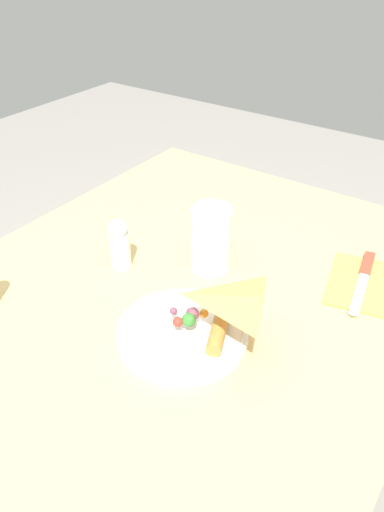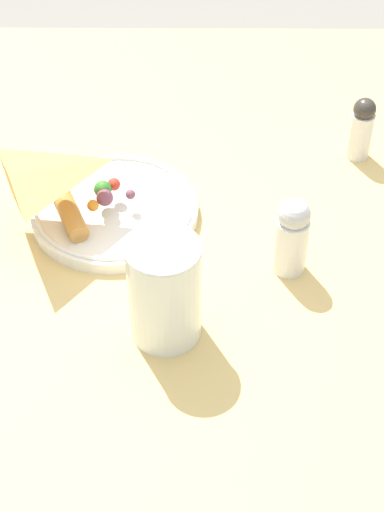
% 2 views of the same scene
% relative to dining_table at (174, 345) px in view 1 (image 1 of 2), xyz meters
% --- Properties ---
extents(dining_table, '(1.10, 0.82, 0.77)m').
position_rel_dining_table_xyz_m(dining_table, '(0.00, 0.00, 0.00)').
color(dining_table, '#DBB770').
rests_on(dining_table, ground_plane).
extents(plate_pizza, '(0.21, 0.21, 0.05)m').
position_rel_dining_table_xyz_m(plate_pizza, '(0.07, 0.07, 0.13)').
color(plate_pizza, white).
rests_on(plate_pizza, dining_table).
extents(milk_glass, '(0.08, 0.08, 0.12)m').
position_rel_dining_table_xyz_m(milk_glass, '(-0.12, 0.00, 0.17)').
color(milk_glass, white).
rests_on(milk_glass, dining_table).
extents(napkin_folded, '(0.19, 0.15, 0.00)m').
position_rel_dining_table_xyz_m(napkin_folded, '(-0.23, 0.26, 0.11)').
color(napkin_folded, '#E59E4C').
rests_on(napkin_folded, dining_table).
extents(butter_knife, '(0.20, 0.05, 0.01)m').
position_rel_dining_table_xyz_m(butter_knife, '(-0.24, 0.26, 0.12)').
color(butter_knife, '#99422D').
rests_on(butter_knife, napkin_folded).
extents(salt_shaker, '(0.04, 0.04, 0.10)m').
position_rel_dining_table_xyz_m(salt_shaker, '(-0.03, -0.14, 0.16)').
color(salt_shaker, silver).
rests_on(salt_shaker, dining_table).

